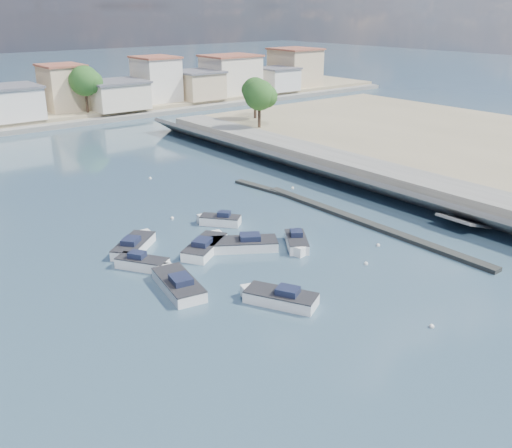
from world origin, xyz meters
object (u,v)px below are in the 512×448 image
Objects in this scene: motorboat_d at (297,243)px; motorboat_e at (177,283)px; motorboat_b at (135,245)px; motorboat_f at (218,220)px; motorboat_c at (240,245)px; motorboat_h at (206,246)px; motorboat_a at (277,298)px; motorboat_g at (145,264)px.

motorboat_d is 0.66× the size of motorboat_e.
motorboat_b and motorboat_f have the same top height.
motorboat_c and motorboat_e have the same top height.
motorboat_f is at bearing 45.49° from motorboat_h.
motorboat_e is 6.85m from motorboat_h.
motorboat_d is at bearing 39.63° from motorboat_a.
motorboat_b is at bearing 83.44° from motorboat_e.
motorboat_e is at bearing -96.56° from motorboat_b.
motorboat_h is (-2.29, 1.51, -0.00)m from motorboat_c.
motorboat_b is 1.21× the size of motorboat_d.
motorboat_a is 7.31m from motorboat_e.
motorboat_e and motorboat_f have the same top height.
motorboat_a is 0.85× the size of motorboat_e.
motorboat_c is at bearing 19.91° from motorboat_e.
motorboat_e is 1.16× the size of motorboat_h.
motorboat_d is 0.98× the size of motorboat_g.
motorboat_a and motorboat_h have the same top height.
motorboat_c is at bearing -33.34° from motorboat_h.
motorboat_d is 8.67m from motorboat_f.
motorboat_e is at bearing -179.54° from motorboat_d.
motorboat_f is (8.60, 0.44, 0.00)m from motorboat_b.
motorboat_h is at bearing 146.66° from motorboat_c.
motorboat_g is (-0.21, 4.33, 0.00)m from motorboat_e.
motorboat_d is (3.88, -2.68, -0.00)m from motorboat_c.
motorboat_b is 5.84m from motorboat_h.
motorboat_e is (-11.52, -0.09, 0.00)m from motorboat_d.
motorboat_f is 10.62m from motorboat_g.
motorboat_h is at bearing -0.50° from motorboat_g.
motorboat_g is (-4.36, 10.34, 0.00)m from motorboat_a.
motorboat_h is (4.41, -3.82, 0.00)m from motorboat_b.
motorboat_a and motorboat_d have the same top height.
motorboat_a is 1.26× the size of motorboat_g.
motorboat_e is 1.48× the size of motorboat_g.
motorboat_a is 9.45m from motorboat_c.
motorboat_g is at bearing 168.78° from motorboat_c.
motorboat_c is (3.49, 8.78, 0.00)m from motorboat_a.
motorboat_a is 1.29× the size of motorboat_d.
motorboat_c and motorboat_d have the same top height.
motorboat_c is 1.40× the size of motorboat_g.
motorboat_b and motorboat_g have the same top height.
motorboat_g is at bearing 179.50° from motorboat_h.
motorboat_b is 3.95m from motorboat_g.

